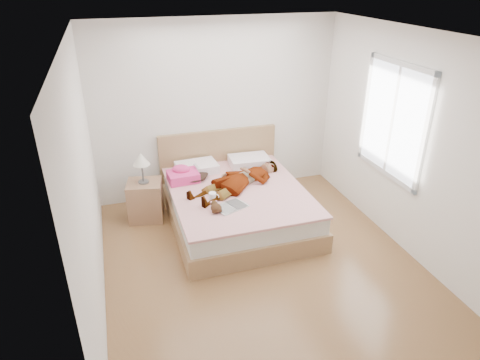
% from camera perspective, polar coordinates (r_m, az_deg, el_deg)
% --- Properties ---
extents(ground, '(4.00, 4.00, 0.00)m').
position_cam_1_polar(ground, '(5.21, 2.84, -10.92)').
color(ground, '#532F19').
rests_on(ground, ground).
extents(woman, '(1.64, 1.25, 0.21)m').
position_cam_1_polar(woman, '(5.79, -0.13, 0.37)').
color(woman, white).
rests_on(woman, bed).
extents(hair, '(0.49, 0.60, 0.09)m').
position_cam_1_polar(hair, '(6.09, -6.52, 0.89)').
color(hair, black).
rests_on(hair, bed).
extents(phone, '(0.08, 0.10, 0.05)m').
position_cam_1_polar(phone, '(6.00, -5.83, 1.88)').
color(phone, silver).
rests_on(phone, bed).
extents(room_shell, '(4.00, 4.00, 4.00)m').
position_cam_1_polar(room_shell, '(5.55, 19.75, 7.45)').
color(room_shell, white).
rests_on(room_shell, ground).
extents(bed, '(1.80, 2.08, 1.00)m').
position_cam_1_polar(bed, '(5.88, -0.54, -2.95)').
color(bed, olive).
rests_on(bed, ground).
extents(towel, '(0.43, 0.36, 0.22)m').
position_cam_1_polar(towel, '(5.96, -7.66, 0.70)').
color(towel, '#F6438F').
rests_on(towel, bed).
extents(magazine, '(0.46, 0.38, 0.02)m').
position_cam_1_polar(magazine, '(5.28, -1.20, -3.56)').
color(magazine, white).
rests_on(magazine, bed).
extents(coffee_mug, '(0.14, 0.12, 0.11)m').
position_cam_1_polar(coffee_mug, '(5.43, -3.66, -2.20)').
color(coffee_mug, white).
rests_on(coffee_mug, bed).
extents(plush_toy, '(0.13, 0.20, 0.11)m').
position_cam_1_polar(plush_toy, '(5.17, -3.24, -3.66)').
color(plush_toy, '#311C0D').
rests_on(plush_toy, bed).
extents(nightstand, '(0.53, 0.49, 0.99)m').
position_cam_1_polar(nightstand, '(6.03, -12.51, -2.30)').
color(nightstand, brown).
rests_on(nightstand, ground).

